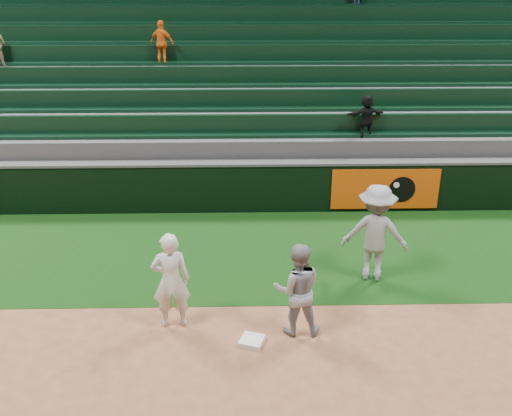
{
  "coord_description": "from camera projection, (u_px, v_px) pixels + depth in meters",
  "views": [
    {
      "loc": [
        -0.4,
        -7.69,
        5.6
      ],
      "look_at": [
        -0.17,
        2.3,
        1.3
      ],
      "focal_mm": 40.0,
      "sensor_mm": 36.0,
      "label": 1
    }
  ],
  "objects": [
    {
      "name": "baserunner",
      "position": [
        297.0,
        289.0,
        9.11
      ],
      "size": [
        0.78,
        0.61,
        1.6
      ],
      "primitive_type": "imported",
      "rotation": [
        0.0,
        0.0,
        3.14
      ],
      "color": "gray",
      "rests_on": "ground"
    },
    {
      "name": "foul_grass",
      "position": [
        263.0,
        251.0,
        12.04
      ],
      "size": [
        36.0,
        4.2,
        0.01
      ],
      "primitive_type": "cube",
      "color": "black",
      "rests_on": "ground"
    },
    {
      "name": "first_base",
      "position": [
        252.0,
        341.0,
        9.11
      ],
      "size": [
        0.45,
        0.45,
        0.08
      ],
      "primitive_type": "cube",
      "rotation": [
        0.0,
        0.0,
        -0.33
      ],
      "color": "silver",
      "rests_on": "ground"
    },
    {
      "name": "base_coach",
      "position": [
        375.0,
        233.0,
        10.66
      ],
      "size": [
        1.35,
        0.96,
        1.9
      ],
      "primitive_type": "imported",
      "rotation": [
        0.0,
        0.0,
        2.92
      ],
      "color": "#93959F",
      "rests_on": "foul_grass"
    },
    {
      "name": "ground",
      "position": [
        270.0,
        337.0,
        9.28
      ],
      "size": [
        70.0,
        70.0,
        0.0
      ],
      "primitive_type": "plane",
      "color": "brown",
      "rests_on": "ground"
    },
    {
      "name": "field_wall",
      "position": [
        262.0,
        186.0,
        13.81
      ],
      "size": [
        36.0,
        0.45,
        1.25
      ],
      "color": "black",
      "rests_on": "ground"
    },
    {
      "name": "first_baseman",
      "position": [
        171.0,
        281.0,
        9.26
      ],
      "size": [
        0.67,
        0.48,
        1.7
      ],
      "primitive_type": "imported",
      "rotation": [
        0.0,
        0.0,
        3.26
      ],
      "color": "silver",
      "rests_on": "ground"
    },
    {
      "name": "stadium_seating",
      "position": [
        257.0,
        107.0,
        16.85
      ],
      "size": [
        36.0,
        5.95,
        5.44
      ],
      "color": "#3B3C3E",
      "rests_on": "ground"
    }
  ]
}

